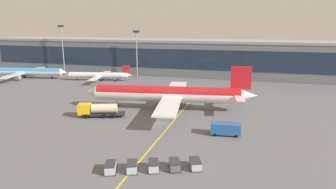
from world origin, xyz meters
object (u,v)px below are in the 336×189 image
(baggage_cart_3, at_px, (175,165))
(baggage_cart_4, at_px, (195,164))
(baggage_cart_1, at_px, (132,167))
(fuel_tanker, at_px, (98,110))
(commuter_jet_far, at_px, (25,72))
(lavatory_truck, at_px, (225,128))
(commuter_jet_near, at_px, (98,75))
(main_airliner, at_px, (168,94))
(baggage_cart_2, at_px, (153,166))
(baggage_cart_0, at_px, (110,167))

(baggage_cart_3, distance_m, baggage_cart_4, 3.20)
(baggage_cart_4, bearing_deg, baggage_cart_1, -159.69)
(fuel_tanker, xyz_separation_m, commuter_jet_far, (-53.55, 37.60, 1.02))
(baggage_cart_1, bearing_deg, fuel_tanker, 128.49)
(lavatory_truck, relative_size, commuter_jet_near, 0.22)
(main_airliner, bearing_deg, baggage_cart_1, -84.39)
(baggage_cart_2, relative_size, baggage_cart_3, 1.00)
(fuel_tanker, height_order, baggage_cart_0, fuel_tanker)
(commuter_jet_far, bearing_deg, baggage_cart_4, -35.15)
(fuel_tanker, height_order, commuter_jet_far, commuter_jet_far)
(fuel_tanker, distance_m, baggage_cart_4, 32.69)
(baggage_cart_2, bearing_deg, baggage_cart_3, 20.31)
(baggage_cart_0, xyz_separation_m, baggage_cart_2, (6.00, 2.22, 0.00))
(lavatory_truck, distance_m, baggage_cart_0, 24.79)
(baggage_cart_0, height_order, baggage_cart_4, same)
(baggage_cart_0, xyz_separation_m, commuter_jet_near, (-36.94, 64.22, 1.45))
(main_airliner, xyz_separation_m, fuel_tanker, (-14.47, -10.29, -2.37))
(baggage_cart_1, distance_m, baggage_cart_3, 6.40)
(baggage_cart_3, xyz_separation_m, baggage_cart_4, (3.00, 1.11, 0.00))
(baggage_cart_4, bearing_deg, baggage_cart_3, -159.69)
(baggage_cart_4, distance_m, commuter_jet_near, 77.27)
(fuel_tanker, height_order, baggage_cart_1, fuel_tanker)
(lavatory_truck, height_order, baggage_cart_4, lavatory_truck)
(main_airliner, bearing_deg, commuter_jet_near, 140.21)
(main_airliner, relative_size, baggage_cart_3, 14.78)
(baggage_cart_0, height_order, baggage_cart_3, same)
(baggage_cart_3, relative_size, baggage_cart_4, 1.00)
(fuel_tanker, bearing_deg, commuter_jet_far, 144.92)
(baggage_cart_2, distance_m, commuter_jet_near, 75.43)
(lavatory_truck, relative_size, baggage_cart_0, 1.99)
(baggage_cart_1, relative_size, commuter_jet_far, 0.08)
(main_airliner, height_order, lavatory_truck, main_airliner)
(lavatory_truck, distance_m, baggage_cart_2, 19.64)
(baggage_cart_1, xyz_separation_m, commuter_jet_near, (-39.94, 63.11, 1.45))
(baggage_cart_0, relative_size, baggage_cart_2, 1.00)
(main_airliner, relative_size, lavatory_truck, 7.45)
(main_airliner, height_order, commuter_jet_near, main_airliner)
(main_airliner, bearing_deg, baggage_cart_3, -73.11)
(baggage_cart_0, distance_m, commuter_jet_far, 91.48)
(commuter_jet_far, xyz_separation_m, commuter_jet_near, (31.28, 3.29, -0.54))
(baggage_cart_1, xyz_separation_m, baggage_cart_3, (6.00, 2.22, 0.00))
(baggage_cart_0, distance_m, baggage_cart_2, 6.40)
(main_airliner, bearing_deg, lavatory_truck, -42.35)
(baggage_cart_1, distance_m, baggage_cart_2, 3.20)
(baggage_cart_3, height_order, commuter_jet_near, commuter_jet_near)
(baggage_cart_2, xyz_separation_m, baggage_cart_3, (3.00, 1.11, 0.00))
(fuel_tanker, relative_size, baggage_cart_0, 3.66)
(baggage_cart_1, xyz_separation_m, baggage_cart_4, (9.00, 3.33, 0.00))
(baggage_cart_3, bearing_deg, baggage_cart_0, -159.69)
(baggage_cart_2, distance_m, commuter_jet_far, 94.65)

